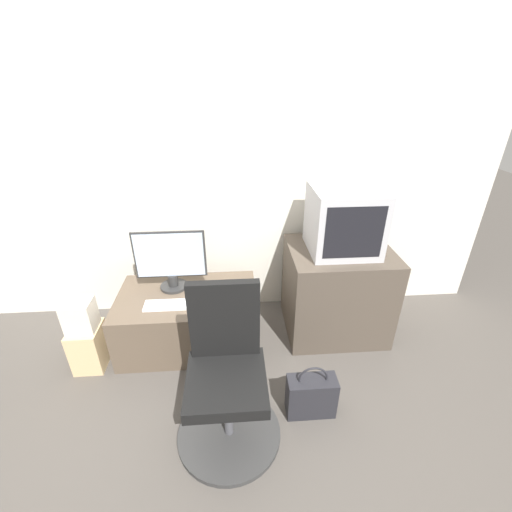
{
  "coord_description": "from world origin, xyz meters",
  "views": [
    {
      "loc": [
        0.08,
        -1.26,
        1.85
      ],
      "look_at": [
        0.25,
        0.93,
        0.68
      ],
      "focal_mm": 24.0,
      "sensor_mm": 36.0,
      "label": 1
    }
  ],
  "objects_px": {
    "crt_tv": "(344,220)",
    "handbag": "(311,395)",
    "mouse": "(208,301)",
    "main_monitor": "(170,260)",
    "office_chair": "(227,384)",
    "keyboard": "(171,305)",
    "cardboard_box_lower": "(89,347)"
  },
  "relations": [
    {
      "from": "office_chair",
      "to": "handbag",
      "type": "distance_m",
      "value": 0.55
    },
    {
      "from": "mouse",
      "to": "crt_tv",
      "type": "height_order",
      "value": "crt_tv"
    },
    {
      "from": "mouse",
      "to": "cardboard_box_lower",
      "type": "distance_m",
      "value": 0.89
    },
    {
      "from": "mouse",
      "to": "handbag",
      "type": "bearing_deg",
      "value": -43.12
    },
    {
      "from": "office_chair",
      "to": "cardboard_box_lower",
      "type": "relative_size",
      "value": 2.86
    },
    {
      "from": "mouse",
      "to": "office_chair",
      "type": "relative_size",
      "value": 0.06
    },
    {
      "from": "keyboard",
      "to": "handbag",
      "type": "bearing_deg",
      "value": -33.27
    },
    {
      "from": "main_monitor",
      "to": "mouse",
      "type": "height_order",
      "value": "main_monitor"
    },
    {
      "from": "main_monitor",
      "to": "crt_tv",
      "type": "bearing_deg",
      "value": -1.32
    },
    {
      "from": "handbag",
      "to": "office_chair",
      "type": "bearing_deg",
      "value": -171.81
    },
    {
      "from": "keyboard",
      "to": "mouse",
      "type": "bearing_deg",
      "value": 1.85
    },
    {
      "from": "keyboard",
      "to": "office_chair",
      "type": "relative_size",
      "value": 0.4
    },
    {
      "from": "crt_tv",
      "to": "handbag",
      "type": "bearing_deg",
      "value": -113.7
    },
    {
      "from": "handbag",
      "to": "crt_tv",
      "type": "bearing_deg",
      "value": 66.3
    },
    {
      "from": "keyboard",
      "to": "handbag",
      "type": "height_order",
      "value": "keyboard"
    },
    {
      "from": "handbag",
      "to": "keyboard",
      "type": "bearing_deg",
      "value": 146.73
    },
    {
      "from": "mouse",
      "to": "cardboard_box_lower",
      "type": "relative_size",
      "value": 0.18
    },
    {
      "from": "office_chair",
      "to": "keyboard",
      "type": "bearing_deg",
      "value": 120.6
    },
    {
      "from": "main_monitor",
      "to": "mouse",
      "type": "relative_size",
      "value": 8.82
    },
    {
      "from": "main_monitor",
      "to": "crt_tv",
      "type": "distance_m",
      "value": 1.27
    },
    {
      "from": "handbag",
      "to": "mouse",
      "type": "bearing_deg",
      "value": 136.88
    },
    {
      "from": "main_monitor",
      "to": "handbag",
      "type": "distance_m",
      "value": 1.32
    },
    {
      "from": "mouse",
      "to": "crt_tv",
      "type": "bearing_deg",
      "value": 11.64
    },
    {
      "from": "crt_tv",
      "to": "handbag",
      "type": "relative_size",
      "value": 1.28
    },
    {
      "from": "main_monitor",
      "to": "office_chair",
      "type": "bearing_deg",
      "value": -65.97
    },
    {
      "from": "main_monitor",
      "to": "handbag",
      "type": "xyz_separation_m",
      "value": [
        0.89,
        -0.82,
        -0.52
      ]
    },
    {
      "from": "main_monitor",
      "to": "cardboard_box_lower",
      "type": "relative_size",
      "value": 1.58
    },
    {
      "from": "cardboard_box_lower",
      "to": "handbag",
      "type": "height_order",
      "value": "handbag"
    },
    {
      "from": "crt_tv",
      "to": "mouse",
      "type": "bearing_deg",
      "value": -168.36
    },
    {
      "from": "crt_tv",
      "to": "cardboard_box_lower",
      "type": "relative_size",
      "value": 1.46
    },
    {
      "from": "main_monitor",
      "to": "office_chair",
      "type": "height_order",
      "value": "office_chair"
    },
    {
      "from": "crt_tv",
      "to": "cardboard_box_lower",
      "type": "distance_m",
      "value": 2.0
    }
  ]
}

